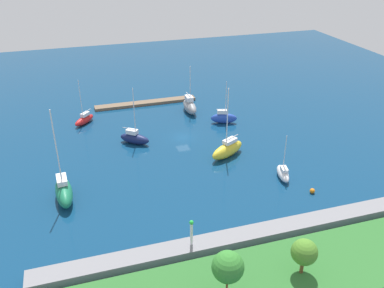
# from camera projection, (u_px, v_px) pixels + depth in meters

# --- Properties ---
(water) EXTENTS (160.00, 160.00, 0.00)m
(water) POSITION_uv_depth(u_px,v_px,m) (183.00, 137.00, 81.87)
(water) COLOR navy
(water) RESTS_ON ground
(pier_dock) EXTENTS (23.96, 2.34, 0.64)m
(pier_dock) POSITION_uv_depth(u_px,v_px,m) (146.00, 103.00, 97.27)
(pier_dock) COLOR brown
(pier_dock) RESTS_ON ground
(breakwater) EXTENTS (56.34, 2.88, 1.23)m
(breakwater) POSITION_uv_depth(u_px,v_px,m) (249.00, 236.00, 54.49)
(breakwater) COLOR gray
(breakwater) RESTS_ON ground
(shoreline_park) EXTENTS (64.63, 10.52, 1.22)m
(shoreline_park) POSITION_uv_depth(u_px,v_px,m) (277.00, 278.00, 47.79)
(shoreline_park) COLOR #2D6B2D
(shoreline_park) RESTS_ON ground
(harbor_beacon) EXTENTS (0.56, 0.56, 3.73)m
(harbor_beacon) POSITION_uv_depth(u_px,v_px,m) (191.00, 231.00, 51.11)
(harbor_beacon) COLOR silver
(harbor_beacon) RESTS_ON breakwater
(park_tree_west) EXTENTS (3.06, 3.06, 4.62)m
(park_tree_west) POSITION_uv_depth(u_px,v_px,m) (304.00, 252.00, 46.42)
(park_tree_west) COLOR brown
(park_tree_west) RESTS_ON shoreline_park
(park_tree_center) EXTENTS (3.52, 3.52, 5.64)m
(park_tree_center) POSITION_uv_depth(u_px,v_px,m) (228.00, 267.00, 43.27)
(park_tree_center) COLOR brown
(park_tree_center) RESTS_ON shoreline_park
(sailboat_gray_lone_south) EXTENTS (2.37, 6.97, 10.81)m
(sailboat_gray_lone_south) POSITION_uv_depth(u_px,v_px,m) (190.00, 106.00, 92.51)
(sailboat_gray_lone_south) COLOR gray
(sailboat_gray_lone_south) RESTS_ON water
(sailboat_red_center_basin) EXTENTS (5.02, 5.24, 9.83)m
(sailboat_red_center_basin) POSITION_uv_depth(u_px,v_px,m) (84.00, 119.00, 87.16)
(sailboat_red_center_basin) COLOR red
(sailboat_red_center_basin) RESTS_ON water
(sailboat_yellow_mid_basin) EXTENTS (7.88, 5.58, 13.23)m
(sailboat_yellow_mid_basin) POSITION_uv_depth(u_px,v_px,m) (227.00, 149.00, 74.29)
(sailboat_yellow_mid_basin) COLOR yellow
(sailboat_yellow_mid_basin) RESTS_ON water
(sailboat_green_west_end) EXTENTS (2.96, 8.05, 15.12)m
(sailboat_green_west_end) POSITION_uv_depth(u_px,v_px,m) (64.00, 191.00, 62.08)
(sailboat_green_west_end) COLOR #19724C
(sailboat_green_west_end) RESTS_ON water
(sailboat_navy_inner_mooring) EXTENTS (6.03, 5.35, 11.35)m
(sailboat_navy_inner_mooring) POSITION_uv_depth(u_px,v_px,m) (134.00, 138.00, 78.93)
(sailboat_navy_inner_mooring) COLOR #141E4C
(sailboat_navy_inner_mooring) RESTS_ON water
(sailboat_white_east_end) EXTENTS (2.60, 5.13, 7.77)m
(sailboat_white_east_end) POSITION_uv_depth(u_px,v_px,m) (283.00, 173.00, 67.93)
(sailboat_white_east_end) COLOR white
(sailboat_white_east_end) RESTS_ON water
(sailboat_blue_by_breakwater) EXTENTS (5.80, 3.29, 9.38)m
(sailboat_blue_by_breakwater) POSITION_uv_depth(u_px,v_px,m) (224.00, 118.00, 87.31)
(sailboat_blue_by_breakwater) COLOR #2347B2
(sailboat_blue_by_breakwater) RESTS_ON water
(mooring_buoy_orange) EXTENTS (0.81, 0.81, 0.81)m
(mooring_buoy_orange) POSITION_uv_depth(u_px,v_px,m) (312.00, 191.00, 64.24)
(mooring_buoy_orange) COLOR orange
(mooring_buoy_orange) RESTS_ON water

